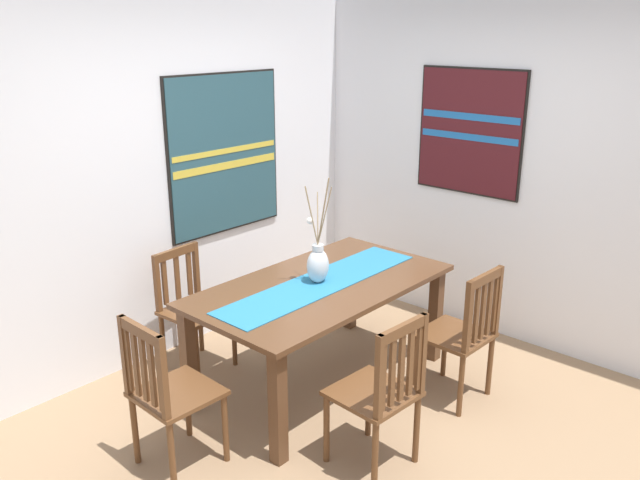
# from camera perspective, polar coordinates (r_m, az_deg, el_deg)

# --- Properties ---
(ground_plane) EXTENTS (6.40, 6.40, 0.03)m
(ground_plane) POSITION_cam_1_polar(r_m,az_deg,el_deg) (4.18, 3.97, -16.72)
(ground_plane) COLOR #8E7051
(wall_back) EXTENTS (6.40, 0.12, 2.70)m
(wall_back) POSITION_cam_1_polar(r_m,az_deg,el_deg) (4.89, -13.15, 5.68)
(wall_back) COLOR silver
(wall_back) RESTS_ON ground_plane
(wall_side) EXTENTS (0.12, 6.40, 2.70)m
(wall_side) POSITION_cam_1_polar(r_m,az_deg,el_deg) (5.14, 17.29, 5.92)
(wall_side) COLOR silver
(wall_side) RESTS_ON ground_plane
(dining_table) EXTENTS (1.79, 0.97, 0.75)m
(dining_table) POSITION_cam_1_polar(r_m,az_deg,el_deg) (4.38, 0.06, -5.06)
(dining_table) COLOR #51331E
(dining_table) RESTS_ON ground_plane
(table_runner) EXTENTS (1.65, 0.36, 0.01)m
(table_runner) POSITION_cam_1_polar(r_m,az_deg,el_deg) (4.34, 0.06, -3.77)
(table_runner) COLOR #236B93
(table_runner) RESTS_ON dining_table
(centerpiece_vase) EXTENTS (0.18, 0.17, 0.72)m
(centerpiece_vase) POSITION_cam_1_polar(r_m,az_deg,el_deg) (4.30, -0.20, -2.05)
(centerpiece_vase) COLOR silver
(centerpiece_vase) RESTS_ON dining_table
(chair_0) EXTENTS (0.44, 0.44, 0.93)m
(chair_0) POSITION_cam_1_polar(r_m,az_deg,el_deg) (3.65, 5.45, -13.04)
(chair_0) COLOR brown
(chair_0) RESTS_ON ground_plane
(chair_1) EXTENTS (0.43, 0.43, 0.93)m
(chair_1) POSITION_cam_1_polar(r_m,az_deg,el_deg) (4.36, 12.49, -7.89)
(chair_1) COLOR brown
(chair_1) RESTS_ON ground_plane
(chair_2) EXTENTS (0.43, 0.43, 0.93)m
(chair_2) POSITION_cam_1_polar(r_m,az_deg,el_deg) (3.73, -13.29, -12.80)
(chair_2) COLOR brown
(chair_2) RESTS_ON ground_plane
(chair_3) EXTENTS (0.45, 0.45, 0.88)m
(chair_3) POSITION_cam_1_polar(r_m,az_deg,el_deg) (4.76, -11.21, -5.80)
(chair_3) COLOR brown
(chair_3) RESTS_ON ground_plane
(painting_on_back_wall) EXTENTS (1.07, 0.05, 1.23)m
(painting_on_back_wall) POSITION_cam_1_polar(r_m,az_deg,el_deg) (5.11, -8.39, 7.50)
(painting_on_back_wall) COLOR black
(painting_on_side_wall) EXTENTS (0.05, 0.89, 0.97)m
(painting_on_side_wall) POSITION_cam_1_polar(r_m,az_deg,el_deg) (5.22, 13.06, 9.26)
(painting_on_side_wall) COLOR black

